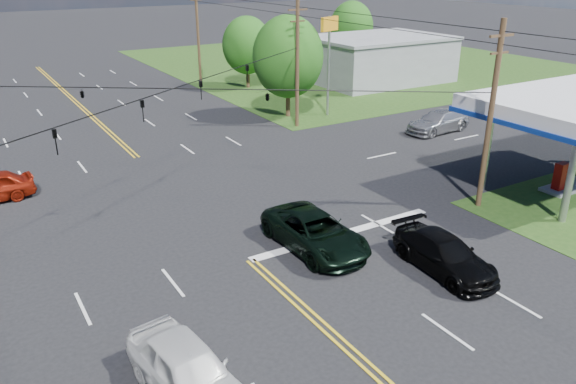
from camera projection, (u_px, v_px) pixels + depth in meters
ground at (182, 198)px, 30.44m from camera, size 280.00×280.00×0.00m
grass_ne at (347, 61)px, 72.53m from camera, size 46.00×48.00×0.03m
stop_bar at (344, 234)px, 26.50m from camera, size 10.00×0.50×0.02m
retail_ne at (377, 60)px, 59.80m from camera, size 14.00×10.00×4.40m
pole_se at (491, 114)px, 27.68m from camera, size 1.60×0.28×9.50m
pole_ne at (297, 63)px, 41.92m from camera, size 1.60×0.28×9.50m
pole_right_far at (198, 34)px, 56.86m from camera, size 1.60×0.28×10.00m
span_wire_signals at (173, 89)px, 28.16m from camera, size 26.00×18.00×1.13m
power_lines at (185, 40)px, 25.59m from camera, size 26.04×100.00×0.64m
tree_right_a at (288, 57)px, 44.79m from camera, size 5.70×5.70×8.18m
tree_right_b at (247, 45)px, 55.73m from camera, size 4.94×4.94×7.09m
tree_far_r at (351, 27)px, 68.74m from camera, size 5.32×5.32×7.63m
pickup_dkgreen at (315, 232)px, 24.84m from camera, size 2.75×5.85×1.62m
suv_black at (444, 254)px, 23.10m from camera, size 2.39×5.20×1.47m
pickup_white at (188, 371)px, 16.34m from camera, size 2.67×5.24×1.71m
sedan_far at (438, 121)px, 42.12m from camera, size 5.59×2.58×1.58m
polesign_ne at (329, 39)px, 44.62m from camera, size 2.12×1.08×7.97m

